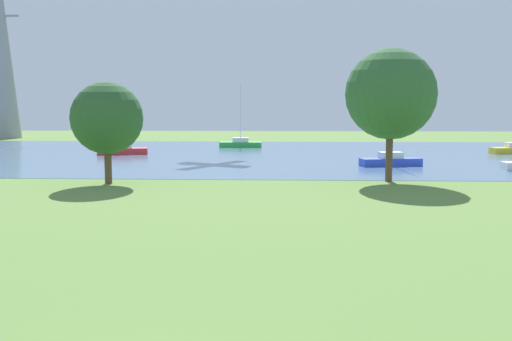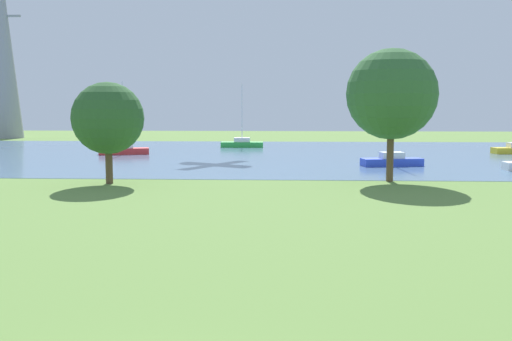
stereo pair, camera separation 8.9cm
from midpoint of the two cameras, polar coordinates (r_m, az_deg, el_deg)
ground_plane at (r=30.25m, az=-2.00°, el=-2.85°), size 160.00×160.00×0.00m
water_surface at (r=58.00m, az=0.36°, el=1.59°), size 140.00×40.00×0.02m
sailboat_red at (r=59.23m, az=-12.65°, el=1.98°), size 5.03×2.72×7.09m
sailboat_green at (r=67.51m, az=-1.32°, el=2.65°), size 4.81×1.54×7.21m
sailboat_blue at (r=48.03m, az=13.09°, el=0.97°), size 5.00×2.42×7.08m
tree_west_near at (r=37.20m, az=-14.12°, el=4.93°), size 4.42×4.42×6.26m
tree_mid_shore at (r=38.12m, az=13.09°, el=7.22°), size 5.71×5.71×8.39m
electricity_pylon at (r=94.21m, az=-23.21°, el=10.76°), size 6.40×4.40×25.74m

